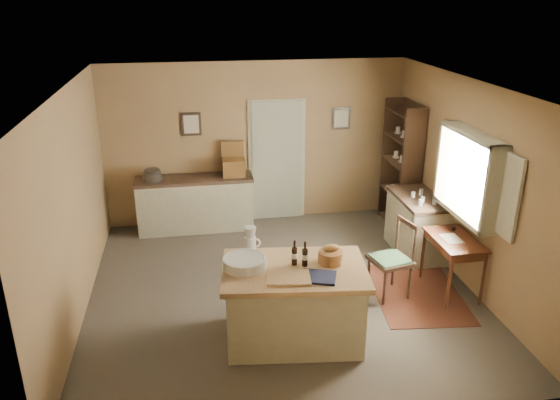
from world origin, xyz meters
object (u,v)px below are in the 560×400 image
at_px(writing_desk, 454,245).
at_px(shelving_unit, 404,166).
at_px(work_island, 293,302).
at_px(desk_chair, 390,260).
at_px(sideboard, 196,202).
at_px(right_cabinet, 417,225).

height_order(writing_desk, shelving_unit, shelving_unit).
distance_m(writing_desk, shelving_unit, 2.24).
height_order(work_island, desk_chair, work_island).
xyz_separation_m(work_island, sideboard, (-1.00, 3.28, -0.00)).
bearing_deg(shelving_unit, sideboard, 173.50).
relative_size(work_island, right_cabinet, 1.51).
distance_m(writing_desk, desk_chair, 0.86).
relative_size(sideboard, shelving_unit, 0.91).
distance_m(writing_desk, right_cabinet, 1.17).
bearing_deg(shelving_unit, right_cabinet, -98.39).
bearing_deg(sideboard, right_cabinet, -23.83).
xyz_separation_m(writing_desk, right_cabinet, (-0.00, 1.16, -0.21)).
distance_m(sideboard, shelving_unit, 3.48).
bearing_deg(right_cabinet, shelving_unit, 81.61).
height_order(writing_desk, right_cabinet, right_cabinet).
xyz_separation_m(work_island, desk_chair, (1.41, 0.72, 0.02)).
height_order(writing_desk, desk_chair, desk_chair).
bearing_deg(shelving_unit, work_island, -129.74).
bearing_deg(work_island, desk_chair, 34.03).
bearing_deg(work_island, writing_desk, 23.84).
distance_m(work_island, desk_chair, 1.58).
bearing_deg(sideboard, writing_desk, -38.55).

